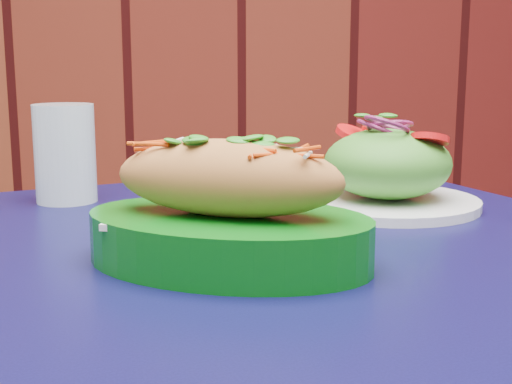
{
  "coord_description": "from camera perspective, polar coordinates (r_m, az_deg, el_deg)",
  "views": [
    {
      "loc": [
        -0.53,
        0.45,
        0.94
      ],
      "look_at": [
        -0.48,
        1.16,
        0.81
      ],
      "focal_mm": 50.0,
      "sensor_mm": 36.0,
      "label": 1
    }
  ],
  "objects": [
    {
      "name": "cafe_table",
      "position": [
        0.81,
        1.29,
        -9.6
      ],
      "size": [
        1.03,
        1.03,
        0.75
      ],
      "rotation": [
        0.0,
        0.0,
        0.36
      ],
      "color": "black",
      "rests_on": "ground"
    },
    {
      "name": "salad_plate",
      "position": [
        0.94,
        10.44,
        1.69
      ],
      "size": [
        0.24,
        0.24,
        0.12
      ],
      "rotation": [
        0.0,
        0.0,
        0.08
      ],
      "color": "white",
      "rests_on": "cafe_table"
    },
    {
      "name": "water_glass",
      "position": [
        0.99,
        -15.03,
        3.0
      ],
      "size": [
        0.08,
        0.08,
        0.13
      ],
      "primitive_type": "cylinder",
      "color": "silver",
      "rests_on": "cafe_table"
    },
    {
      "name": "banh_mi_basket",
      "position": [
        0.67,
        -2.25,
        -1.79
      ],
      "size": [
        0.33,
        0.27,
        0.13
      ],
      "rotation": [
        0.0,
        0.0,
        -0.39
      ],
      "color": "#086210",
      "rests_on": "cafe_table"
    }
  ]
}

